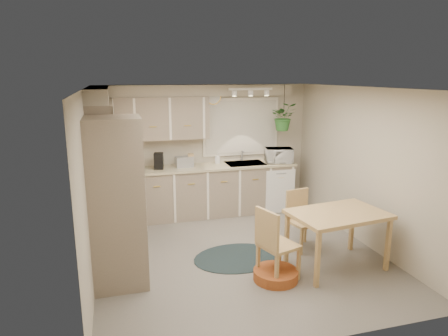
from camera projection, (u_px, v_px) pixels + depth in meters
The scene contains 35 objects.
floor at pixel (238, 254), 5.87m from camera, with size 4.20×4.20×0.00m, color slate.
ceiling at pixel (240, 88), 5.33m from camera, with size 4.20×4.20×0.00m, color white.
wall_back at pixel (205, 149), 7.57m from camera, with size 4.00×0.04×2.40m, color #AEA490.
wall_front at pixel (309, 230), 3.63m from camera, with size 4.00×0.04×2.40m, color #AEA490.
wall_left at pixel (89, 185), 5.08m from camera, with size 0.04×4.20×2.40m, color #AEA490.
wall_right at pixel (363, 166), 6.12m from camera, with size 0.04×4.20×2.40m, color #AEA490.
base_cab_left at pixel (116, 216), 6.15m from camera, with size 0.60×1.85×0.90m, color gray.
base_cab_back at pixel (199, 192), 7.41m from camera, with size 3.60×0.60×0.90m, color gray.
counter_left at pixel (115, 187), 6.04m from camera, with size 0.64×1.89×0.04m, color tan.
counter_back at pixel (199, 167), 7.29m from camera, with size 3.64×0.64×0.04m, color tan.
oven_stack at pixel (117, 203), 4.84m from camera, with size 0.65×0.65×2.10m, color gray.
wall_oven_face at pixel (144, 201), 4.93m from camera, with size 0.02×0.56×0.58m, color white.
upper_cab_left at pixel (102, 126), 5.92m from camera, with size 0.35×2.00×0.75m, color gray.
upper_cab_back at pixel (152, 118), 7.00m from camera, with size 2.00×0.35×0.75m, color gray.
soffit_left at pixel (98, 94), 5.80m from camera, with size 0.30×2.00×0.20m, color #AEA490.
soffit_back at pixel (196, 90), 7.12m from camera, with size 3.60×0.30×0.20m, color #AEA490.
cooktop at pixel (116, 196), 5.50m from camera, with size 0.52×0.58×0.02m, color white.
range_hood at pixel (113, 164), 5.39m from camera, with size 0.40×0.60×0.14m, color white.
window_blinds at pixel (241, 127), 7.63m from camera, with size 1.40×0.02×1.00m, color silver.
window_frame at pixel (241, 127), 7.64m from camera, with size 1.50×0.02×1.10m, color silver.
sink at pixel (245, 165), 7.54m from camera, with size 0.70×0.48×0.10m, color #A2A4AA.
dishwasher_front at pixel (280, 192), 7.51m from camera, with size 0.58×0.01×0.83m, color white.
track_light_bar at pixel (251, 89), 6.98m from camera, with size 0.80×0.04×0.04m, color white.
wall_clock at pixel (213, 97), 7.36m from camera, with size 0.30×0.30×0.03m, color gold.
dining_table at pixel (336, 240), 5.41m from camera, with size 1.25×0.83×0.78m, color tan.
chair_left at pixel (279, 243), 5.08m from camera, with size 0.45×0.45×0.96m, color tan.
chair_back at pixel (304, 221), 5.97m from camera, with size 0.41×0.41×0.89m, color tan.
braided_rug at pixel (237, 258), 5.75m from camera, with size 1.27×0.95×0.01m, color black.
pet_bed at pixel (276, 275), 5.12m from camera, with size 0.58×0.58×0.13m, color #A55021.
microwave at pixel (279, 154), 7.57m from camera, with size 0.50×0.28×0.34m, color white.
soap_bottle at pixel (217, 161), 7.53m from camera, with size 0.09×0.19×0.09m, color white.
hanging_plant at pixel (284, 120), 7.44m from camera, with size 0.47×0.52×0.41m, color #2D6729.
coffee_maker at pixel (159, 161), 7.07m from camera, with size 0.16×0.19×0.28m, color black.
toaster at pixel (184, 162), 7.22m from camera, with size 0.31×0.18×0.19m, color #A2A4AA.
knife_block at pixel (191, 160), 7.28m from camera, with size 0.10×0.10×0.23m, color tan.
Camera 1 is at (-1.67, -5.17, 2.58)m, focal length 32.00 mm.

